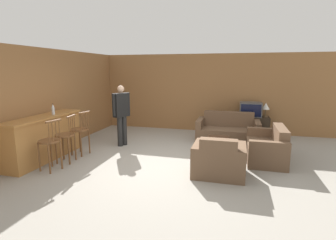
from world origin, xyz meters
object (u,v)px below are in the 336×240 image
object	(u,v)px
loveseat_right	(268,148)
tv_unit	(250,126)
armchair_near	(219,161)
couch_far	(228,131)
coffee_table	(217,143)
bottle	(53,110)
table_lamp	(266,107)
person_by_window	(122,112)
bar_chair_far	(80,132)
tv	(251,109)
bar_chair_mid	(66,138)
bar_chair_near	(50,144)

from	to	relation	value
loveseat_right	tv_unit	distance (m)	2.29
armchair_near	tv_unit	world-z (taller)	armchair_near
couch_far	coffee_table	xyz separation A→B (m)	(-0.20, -1.42, 0.02)
tv_unit	bottle	world-z (taller)	bottle
armchair_near	table_lamp	bearing A→B (deg)	71.66
tv_unit	person_by_window	xyz separation A→B (m)	(-3.46, -2.02, 0.62)
couch_far	bottle	xyz separation A→B (m)	(-3.97, -2.50, 0.86)
coffee_table	table_lamp	size ratio (longest dim) A/B	2.39
bottle	bar_chair_far	bearing A→B (deg)	29.79
loveseat_right	bottle	size ratio (longest dim) A/B	5.68
bar_chair_far	couch_far	size ratio (longest dim) A/B	0.61
tv	table_lamp	xyz separation A→B (m)	(0.44, 0.00, 0.10)
coffee_table	tv	distance (m)	2.43
bar_chair_far	loveseat_right	bearing A→B (deg)	9.62
armchair_near	coffee_table	bearing A→B (deg)	95.93
loveseat_right	tv	bearing A→B (deg)	98.03
bar_chair_far	tv	distance (m)	5.11
bar_chair_far	armchair_near	world-z (taller)	bar_chair_far
couch_far	person_by_window	xyz separation A→B (m)	(-2.81, -1.22, 0.64)
bar_chair_far	bar_chair_mid	bearing A→B (deg)	-90.00
bar_chair_far	bottle	bearing A→B (deg)	-150.21
bar_chair_far	tv_unit	size ratio (longest dim) A/B	0.94
bar_chair_far	tv	bearing A→B (deg)	36.24
tv_unit	armchair_near	bearing A→B (deg)	-101.53
bar_chair_near	armchair_near	xyz separation A→B (m)	(3.40, 0.62, -0.28)
bar_chair_mid	bar_chair_far	size ratio (longest dim) A/B	1.00
table_lamp	tv_unit	bearing A→B (deg)	180.00
table_lamp	person_by_window	distance (m)	4.39
bar_chair_mid	table_lamp	xyz separation A→B (m)	(4.56, 3.58, 0.38)
tv	table_lamp	bearing A→B (deg)	0.39
tv	bottle	bearing A→B (deg)	-144.41
tv	person_by_window	size ratio (longest dim) A/B	0.40
bar_chair_far	loveseat_right	size ratio (longest dim) A/B	0.73
armchair_near	tv	xyz separation A→B (m)	(0.71, 3.48, 0.56)
tv_unit	bottle	xyz separation A→B (m)	(-4.61, -3.30, 0.84)
bar_chair_near	coffee_table	world-z (taller)	bar_chair_near
bar_chair_near	bar_chair_mid	size ratio (longest dim) A/B	1.00
bar_chair_far	tv_unit	distance (m)	5.11
person_by_window	loveseat_right	bearing A→B (deg)	-3.74
coffee_table	armchair_near	bearing A→B (deg)	-84.07
loveseat_right	person_by_window	bearing A→B (deg)	176.26
tv	bottle	size ratio (longest dim) A/B	2.55
bar_chair_mid	couch_far	distance (m)	4.46
tv_unit	table_lamp	distance (m)	0.78
bar_chair_far	table_lamp	xyz separation A→B (m)	(4.56, 3.02, 0.38)
table_lamp	bar_chair_mid	bearing A→B (deg)	-141.82
bar_chair_mid	tv_unit	distance (m)	5.46
bar_chair_near	coffee_table	distance (m)	3.79
bar_chair_near	person_by_window	xyz separation A→B (m)	(0.65, 2.09, 0.36)
loveseat_right	tv	xyz separation A→B (m)	(-0.32, 2.26, 0.56)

